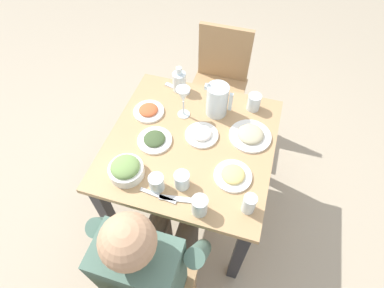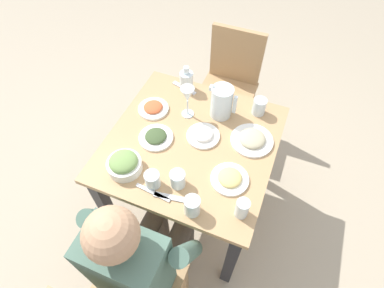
% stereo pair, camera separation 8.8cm
% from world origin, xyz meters
% --- Properties ---
extents(ground_plane, '(8.00, 8.00, 0.00)m').
position_xyz_m(ground_plane, '(0.00, 0.00, 0.00)').
color(ground_plane, tan).
extents(dining_table, '(0.88, 0.88, 0.74)m').
position_xyz_m(dining_table, '(0.00, 0.00, 0.61)').
color(dining_table, tan).
rests_on(dining_table, ground_plane).
extents(chair_far, '(0.40, 0.40, 0.87)m').
position_xyz_m(chair_far, '(-0.02, 0.80, 0.49)').
color(chair_far, tan).
rests_on(chair_far, ground_plane).
extents(diner_near, '(0.48, 0.53, 1.16)m').
position_xyz_m(diner_near, '(0.00, -0.60, 0.64)').
color(diner_near, '#4C6B5B').
rests_on(diner_near, ground_plane).
extents(water_pitcher, '(0.16, 0.12, 0.19)m').
position_xyz_m(water_pitcher, '(0.08, 0.24, 0.83)').
color(water_pitcher, silver).
rests_on(water_pitcher, dining_table).
extents(salad_bowl, '(0.17, 0.17, 0.09)m').
position_xyz_m(salad_bowl, '(-0.24, -0.28, 0.78)').
color(salad_bowl, white).
rests_on(salad_bowl, dining_table).
extents(plate_beans, '(0.23, 0.23, 0.05)m').
position_xyz_m(plate_beans, '(0.30, 0.12, 0.75)').
color(plate_beans, white).
rests_on(plate_beans, dining_table).
extents(plate_dolmas, '(0.18, 0.18, 0.04)m').
position_xyz_m(plate_dolmas, '(-0.18, -0.06, 0.75)').
color(plate_dolmas, white).
rests_on(plate_dolmas, dining_table).
extents(plate_rice_curry, '(0.18, 0.18, 0.04)m').
position_xyz_m(plate_rice_curry, '(-0.29, 0.13, 0.75)').
color(plate_rice_curry, white).
rests_on(plate_rice_curry, dining_table).
extents(plate_fries, '(0.19, 0.19, 0.04)m').
position_xyz_m(plate_fries, '(0.26, -0.15, 0.75)').
color(plate_fries, white).
rests_on(plate_fries, dining_table).
extents(plate_yoghurt, '(0.18, 0.18, 0.04)m').
position_xyz_m(plate_yoghurt, '(0.05, 0.05, 0.75)').
color(plate_yoghurt, white).
rests_on(plate_yoghurt, dining_table).
extents(water_glass_far_right, '(0.07, 0.07, 0.09)m').
position_xyz_m(water_glass_far_right, '(0.04, -0.27, 0.78)').
color(water_glass_far_right, silver).
rests_on(water_glass_far_right, dining_table).
extents(water_glass_far_left, '(0.07, 0.07, 0.10)m').
position_xyz_m(water_glass_far_left, '(0.27, 0.33, 0.79)').
color(water_glass_far_left, silver).
rests_on(water_glass_far_left, dining_table).
extents(water_glass_by_pitcher, '(0.07, 0.07, 0.10)m').
position_xyz_m(water_glass_by_pitcher, '(0.15, -0.37, 0.79)').
color(water_glass_by_pitcher, silver).
rests_on(water_glass_by_pitcher, dining_table).
extents(water_glass_center, '(0.07, 0.07, 0.09)m').
position_xyz_m(water_glass_center, '(-0.07, -0.31, 0.78)').
color(water_glass_center, silver).
rests_on(water_glass_center, dining_table).
extents(water_glass_near_right, '(0.06, 0.06, 0.10)m').
position_xyz_m(water_glass_near_right, '(0.36, -0.30, 0.79)').
color(water_glass_near_right, silver).
rests_on(water_glass_near_right, dining_table).
extents(wine_glass, '(0.08, 0.08, 0.20)m').
position_xyz_m(wine_glass, '(-0.09, 0.17, 0.88)').
color(wine_glass, silver).
rests_on(wine_glass, dining_table).
extents(oil_carafe, '(0.08, 0.08, 0.16)m').
position_xyz_m(oil_carafe, '(-0.18, 0.36, 0.80)').
color(oil_carafe, silver).
rests_on(oil_carafe, dining_table).
extents(fork_near, '(0.17, 0.05, 0.01)m').
position_xyz_m(fork_near, '(0.04, -0.35, 0.74)').
color(fork_near, silver).
rests_on(fork_near, dining_table).
extents(knife_near, '(0.19, 0.04, 0.01)m').
position_xyz_m(knife_near, '(-0.05, -0.36, 0.74)').
color(knife_near, silver).
rests_on(knife_near, dining_table).
extents(fork_far, '(0.17, 0.07, 0.01)m').
position_xyz_m(fork_far, '(-0.19, 0.36, 0.74)').
color(fork_far, silver).
rests_on(fork_far, dining_table).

